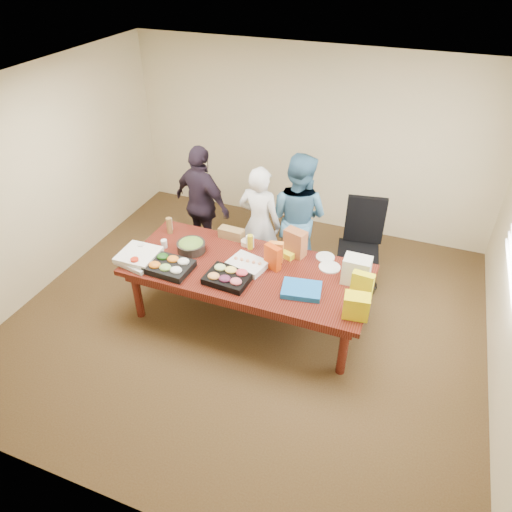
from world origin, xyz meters
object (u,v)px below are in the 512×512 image
at_px(office_chair, 358,250).
at_px(salad_bowl, 191,247).
at_px(person_center, 260,224).
at_px(conference_table, 248,293).
at_px(person_right, 297,217).
at_px(sheet_cake, 248,264).

relative_size(office_chair, salad_bowl, 3.40).
relative_size(office_chair, person_center, 0.74).
distance_m(office_chair, person_center, 1.30).
height_order(office_chair, salad_bowl, office_chair).
xyz_separation_m(conference_table, person_center, (-0.19, 0.89, 0.42)).
distance_m(conference_table, person_center, 1.00).
relative_size(person_center, person_right, 0.91).
xyz_separation_m(office_chair, sheet_cake, (-1.09, -1.04, 0.20)).
relative_size(conference_table, salad_bowl, 8.15).
xyz_separation_m(conference_table, person_right, (0.24, 1.11, 0.49)).
xyz_separation_m(sheet_cake, salad_bowl, (-0.75, 0.06, 0.02)).
xyz_separation_m(person_center, salad_bowl, (-0.57, -0.80, 0.01)).
height_order(conference_table, sheet_cake, sheet_cake).
relative_size(conference_table, person_center, 1.76).
xyz_separation_m(conference_table, salad_bowl, (-0.76, 0.08, 0.43)).
relative_size(conference_table, sheet_cake, 6.71).
bearing_deg(office_chair, salad_bowl, -161.46).
height_order(person_center, sheet_cake, person_center).
bearing_deg(office_chair, person_center, 178.45).
height_order(office_chair, person_right, person_right).
bearing_deg(office_chair, conference_table, -144.98).
bearing_deg(office_chair, sheet_cake, -145.81).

